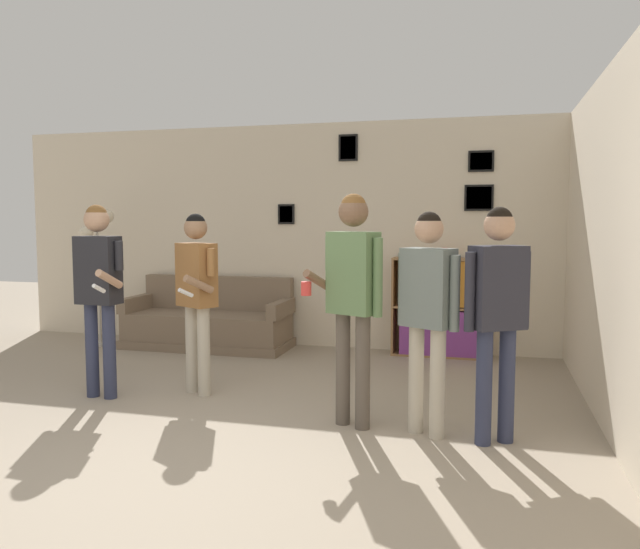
{
  "coord_description": "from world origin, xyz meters",
  "views": [
    {
      "loc": [
        1.98,
        -3.07,
        1.54
      ],
      "look_at": [
        0.59,
        2.12,
        1.07
      ],
      "focal_mm": 35.0,
      "sensor_mm": 36.0,
      "label": 1
    }
  ],
  "objects_px": {
    "couch": "(209,324)",
    "person_watcher_holding_cup": "(353,284)",
    "bookshelf": "(440,307)",
    "person_player_foreground_left": "(98,280)",
    "person_player_foreground_center": "(196,285)",
    "floor_lamp": "(98,244)",
    "drinking_cup": "(444,253)",
    "person_spectator_far_right": "(497,301)",
    "person_spectator_near_bookshelf": "(428,301)"
  },
  "relations": [
    {
      "from": "couch",
      "to": "person_watcher_holding_cup",
      "type": "bearing_deg",
      "value": -46.63
    },
    {
      "from": "bookshelf",
      "to": "person_player_foreground_left",
      "type": "height_order",
      "value": "person_player_foreground_left"
    },
    {
      "from": "couch",
      "to": "person_player_foreground_left",
      "type": "bearing_deg",
      "value": -89.21
    },
    {
      "from": "person_player_foreground_left",
      "to": "person_player_foreground_center",
      "type": "xyz_separation_m",
      "value": [
        0.76,
        0.32,
        -0.06
      ]
    },
    {
      "from": "person_player_foreground_left",
      "to": "bookshelf",
      "type": "bearing_deg",
      "value": 41.98
    },
    {
      "from": "floor_lamp",
      "to": "person_player_foreground_center",
      "type": "bearing_deg",
      "value": -38.18
    },
    {
      "from": "person_player_foreground_center",
      "to": "drinking_cup",
      "type": "relative_size",
      "value": 13.92
    },
    {
      "from": "person_player_foreground_left",
      "to": "person_player_foreground_center",
      "type": "relative_size",
      "value": 1.05
    },
    {
      "from": "person_player_foreground_left",
      "to": "person_player_foreground_center",
      "type": "bearing_deg",
      "value": 22.93
    },
    {
      "from": "person_spectator_far_right",
      "to": "drinking_cup",
      "type": "distance_m",
      "value": 2.79
    },
    {
      "from": "floor_lamp",
      "to": "person_player_foreground_left",
      "type": "xyz_separation_m",
      "value": [
        1.39,
        -2.01,
        -0.22
      ]
    },
    {
      "from": "floor_lamp",
      "to": "person_spectator_far_right",
      "type": "relative_size",
      "value": 1.03
    },
    {
      "from": "couch",
      "to": "person_spectator_far_right",
      "type": "xyz_separation_m",
      "value": [
        3.33,
        -2.53,
        0.72
      ]
    },
    {
      "from": "person_spectator_far_right",
      "to": "person_watcher_holding_cup",
      "type": "bearing_deg",
      "value": 174.86
    },
    {
      "from": "floor_lamp",
      "to": "person_player_foreground_left",
      "type": "distance_m",
      "value": 2.45
    },
    {
      "from": "couch",
      "to": "bookshelf",
      "type": "distance_m",
      "value": 2.78
    },
    {
      "from": "person_watcher_holding_cup",
      "to": "drinking_cup",
      "type": "height_order",
      "value": "person_watcher_holding_cup"
    },
    {
      "from": "couch",
      "to": "floor_lamp",
      "type": "distance_m",
      "value": 1.68
    },
    {
      "from": "person_player_foreground_left",
      "to": "person_spectator_far_right",
      "type": "height_order",
      "value": "person_player_foreground_left"
    },
    {
      "from": "person_player_foreground_center",
      "to": "person_watcher_holding_cup",
      "type": "distance_m",
      "value": 1.6
    },
    {
      "from": "couch",
      "to": "person_player_foreground_center",
      "type": "relative_size",
      "value": 1.26
    },
    {
      "from": "couch",
      "to": "person_spectator_far_right",
      "type": "height_order",
      "value": "person_spectator_far_right"
    },
    {
      "from": "bookshelf",
      "to": "person_spectator_near_bookshelf",
      "type": "relative_size",
      "value": 0.7
    },
    {
      "from": "floor_lamp",
      "to": "person_watcher_holding_cup",
      "type": "height_order",
      "value": "person_watcher_holding_cup"
    },
    {
      "from": "person_player_foreground_center",
      "to": "person_watcher_holding_cup",
      "type": "relative_size",
      "value": 0.92
    },
    {
      "from": "bookshelf",
      "to": "person_watcher_holding_cup",
      "type": "relative_size",
      "value": 0.64
    },
    {
      "from": "person_player_foreground_left",
      "to": "couch",
      "type": "bearing_deg",
      "value": 90.79
    },
    {
      "from": "couch",
      "to": "person_player_foreground_left",
      "type": "height_order",
      "value": "person_player_foreground_left"
    },
    {
      "from": "couch",
      "to": "person_spectator_far_right",
      "type": "distance_m",
      "value": 4.25
    },
    {
      "from": "person_watcher_holding_cup",
      "to": "drinking_cup",
      "type": "xyz_separation_m",
      "value": [
        0.49,
        2.64,
        0.1
      ]
    },
    {
      "from": "floor_lamp",
      "to": "person_spectator_far_right",
      "type": "bearing_deg",
      "value": -26.05
    },
    {
      "from": "floor_lamp",
      "to": "drinking_cup",
      "type": "relative_size",
      "value": 14.56
    },
    {
      "from": "drinking_cup",
      "to": "person_player_foreground_center",
      "type": "bearing_deg",
      "value": -133.2
    },
    {
      "from": "person_player_foreground_left",
      "to": "drinking_cup",
      "type": "bearing_deg",
      "value": 41.6
    },
    {
      "from": "floor_lamp",
      "to": "person_spectator_near_bookshelf",
      "type": "height_order",
      "value": "floor_lamp"
    },
    {
      "from": "person_player_foreground_left",
      "to": "person_player_foreground_center",
      "type": "distance_m",
      "value": 0.83
    },
    {
      "from": "floor_lamp",
      "to": "person_player_foreground_left",
      "type": "bearing_deg",
      "value": -55.45
    },
    {
      "from": "person_spectator_near_bookshelf",
      "to": "floor_lamp",
      "type": "bearing_deg",
      "value": 151.95
    },
    {
      "from": "floor_lamp",
      "to": "person_spectator_near_bookshelf",
      "type": "distance_m",
      "value": 4.78
    },
    {
      "from": "person_watcher_holding_cup",
      "to": "person_spectator_near_bookshelf",
      "type": "bearing_deg",
      "value": -4.77
    },
    {
      "from": "person_watcher_holding_cup",
      "to": "person_spectator_near_bookshelf",
      "type": "distance_m",
      "value": 0.56
    },
    {
      "from": "person_spectator_near_bookshelf",
      "to": "drinking_cup",
      "type": "xyz_separation_m",
      "value": [
        -0.06,
        2.69,
        0.2
      ]
    },
    {
      "from": "person_player_foreground_left",
      "to": "person_spectator_far_right",
      "type": "relative_size",
      "value": 1.03
    },
    {
      "from": "person_watcher_holding_cup",
      "to": "person_spectator_far_right",
      "type": "bearing_deg",
      "value": -5.14
    },
    {
      "from": "bookshelf",
      "to": "drinking_cup",
      "type": "distance_m",
      "value": 0.62
    },
    {
      "from": "person_watcher_holding_cup",
      "to": "drinking_cup",
      "type": "distance_m",
      "value": 2.69
    },
    {
      "from": "floor_lamp",
      "to": "drinking_cup",
      "type": "height_order",
      "value": "floor_lamp"
    },
    {
      "from": "person_player_foreground_center",
      "to": "bookshelf",
      "type": "bearing_deg",
      "value": 47.34
    },
    {
      "from": "couch",
      "to": "person_player_foreground_center",
      "type": "xyz_separation_m",
      "value": [
        0.79,
        -1.93,
        0.69
      ]
    },
    {
      "from": "person_spectator_near_bookshelf",
      "to": "drinking_cup",
      "type": "height_order",
      "value": "person_spectator_near_bookshelf"
    }
  ]
}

